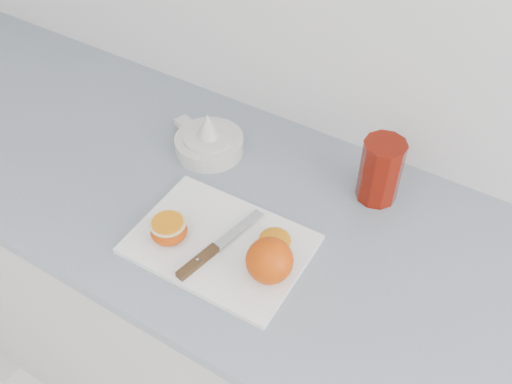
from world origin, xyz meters
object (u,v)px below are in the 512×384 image
citrus_juicer (209,141)px  cutting_board (220,244)px  red_tumbler (380,173)px  counter (257,330)px  half_orange (169,230)px

citrus_juicer → cutting_board: bearing=-50.6°
cutting_board → citrus_juicer: size_ratio=1.70×
cutting_board → citrus_juicer: 0.28m
cutting_board → red_tumbler: bearing=55.1°
counter → citrus_juicer: size_ratio=13.70×
counter → half_orange: size_ratio=37.27×
counter → red_tumbler: bearing=43.5°
cutting_board → half_orange: half_orange is taller
half_orange → red_tumbler: red_tumbler is taller
half_orange → red_tumbler: bearing=48.6°
counter → cutting_board: bearing=-97.5°
cutting_board → counter: bearing=82.5°
counter → cutting_board: size_ratio=8.06×
counter → half_orange: half_orange is taller
half_orange → citrus_juicer: bearing=109.3°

